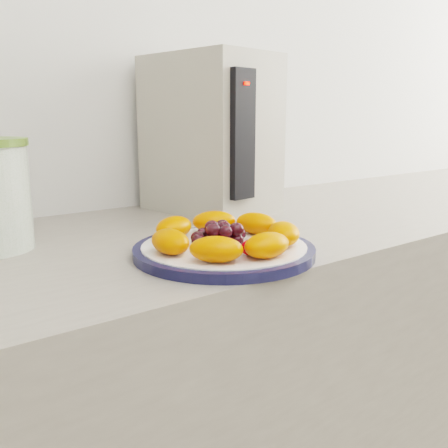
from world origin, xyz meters
TOP-DOWN VIEW (x-y plane):
  - wall_back at (0.00, 1.51)m, footprint 3.50×0.02m
  - counter at (0.00, 1.20)m, footprint 3.50×0.60m
  - cabinet_face at (0.00, 1.20)m, footprint 3.48×0.58m
  - plate_rim at (-0.09, 1.03)m, footprint 0.28×0.28m
  - plate_face at (-0.09, 1.03)m, footprint 0.26×0.26m
  - appliance_body at (0.11, 1.35)m, footprint 0.23×0.30m
  - appliance_panel at (0.08, 1.20)m, footprint 0.06×0.03m
  - appliance_led at (0.09, 1.19)m, footprint 0.01×0.01m
  - fruit_plate at (-0.09, 1.02)m, footprint 0.24×0.24m

SIDE VIEW (x-z plane):
  - cabinet_face at x=0.00m, z-range 0.00..0.84m
  - counter at x=0.00m, z-range 0.00..0.90m
  - plate_rim at x=-0.09m, z-range 0.90..0.91m
  - plate_face at x=-0.09m, z-range 0.90..0.92m
  - fruit_plate at x=-0.09m, z-range 0.92..0.95m
  - appliance_body at x=0.11m, z-range 0.90..1.24m
  - appliance_panel at x=0.08m, z-range 0.95..1.20m
  - appliance_led at x=0.09m, z-range 1.17..1.18m
  - wall_back at x=0.00m, z-range 0.00..2.60m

